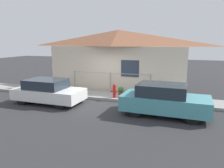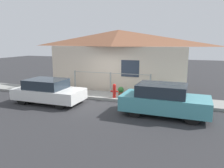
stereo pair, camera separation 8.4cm
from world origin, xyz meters
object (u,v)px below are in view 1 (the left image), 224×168
(car_left, at_px, (48,91))
(car_right, at_px, (164,100))
(potted_plant_near_hydrant, at_px, (121,91))
(fire_hydrant, at_px, (114,90))

(car_left, height_order, car_right, car_right)
(potted_plant_near_hydrant, bearing_deg, car_left, -143.93)
(car_left, relative_size, car_right, 0.95)
(car_left, height_order, potted_plant_near_hydrant, car_left)
(car_left, bearing_deg, fire_hydrant, 28.30)
(car_right, height_order, fire_hydrant, car_right)
(fire_hydrant, bearing_deg, car_right, -29.88)
(car_right, bearing_deg, fire_hydrant, 152.18)
(car_right, relative_size, fire_hydrant, 4.96)
(car_right, distance_m, fire_hydrant, 3.25)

